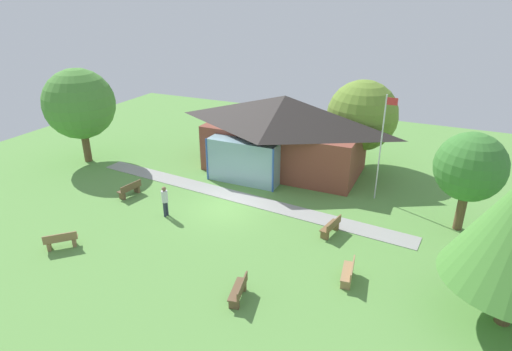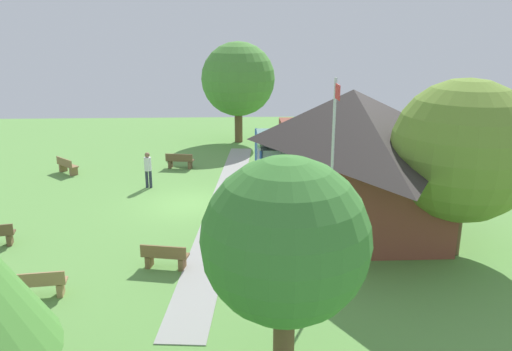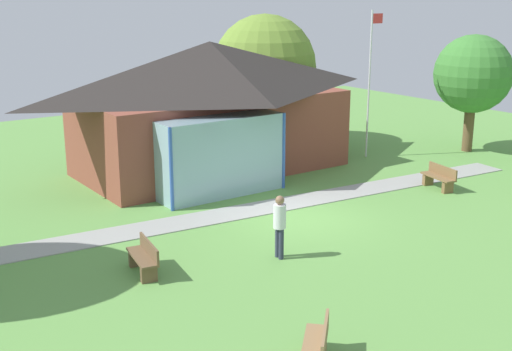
{
  "view_description": "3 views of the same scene",
  "coord_description": "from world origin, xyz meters",
  "views": [
    {
      "loc": [
        10.44,
        -18.76,
        11.28
      ],
      "look_at": [
        0.79,
        2.29,
        1.2
      ],
      "focal_mm": 30.01,
      "sensor_mm": 36.0,
      "label": 1
    },
    {
      "loc": [
        21.2,
        1.9,
        7.52
      ],
      "look_at": [
        -0.16,
        2.83,
        1.23
      ],
      "focal_mm": 35.95,
      "sensor_mm": 36.0,
      "label": 2
    },
    {
      "loc": [
        -12.57,
        -15.45,
        6.88
      ],
      "look_at": [
        -0.64,
        1.51,
        1.15
      ],
      "focal_mm": 46.73,
      "sensor_mm": 36.0,
      "label": 3
    }
  ],
  "objects": [
    {
      "name": "ground_plane",
      "position": [
        0.0,
        0.0,
        0.0
      ],
      "size": [
        44.0,
        44.0,
        0.0
      ],
      "primitive_type": "plane",
      "color": "#609947"
    },
    {
      "name": "pavilion",
      "position": [
        0.76,
        6.53,
        2.63
      ],
      "size": [
        11.08,
        6.83,
        5.06
      ],
      "color": "brown",
      "rests_on": "ground_plane"
    },
    {
      "name": "footpath",
      "position": [
        0.0,
        1.42,
        0.01
      ],
      "size": [
        20.72,
        3.13,
        0.03
      ],
      "primitive_type": "cube",
      "rotation": [
        0.0,
        0.0,
        -0.09
      ],
      "color": "#999993",
      "rests_on": "ground_plane"
    },
    {
      "name": "flagpole",
      "position": [
        7.42,
        4.65,
        3.38
      ],
      "size": [
        0.64,
        0.08,
        6.17
      ],
      "color": "silver",
      "rests_on": "ground_plane"
    },
    {
      "name": "bench_lawn_far_right",
      "position": [
        7.81,
        -3.72,
        0.4
      ],
      "size": [
        0.62,
        1.54,
        0.84
      ],
      "rotation": [
        0.0,
        0.0,
        1.7
      ],
      "color": "#9E7A51",
      "rests_on": "ground_plane"
    },
    {
      "name": "bench_mid_right",
      "position": [
        6.13,
        -0.36,
        0.4
      ],
      "size": [
        0.73,
        1.56,
        0.84
      ],
      "rotation": [
        0.0,
        0.0,
        1.37
      ],
      "color": "brown",
      "rests_on": "ground_plane"
    },
    {
      "name": "bench_mid_left",
      "position": [
        -5.9,
        -1.08,
        0.4
      ],
      "size": [
        0.69,
        1.55,
        0.84
      ],
      "rotation": [
        0.0,
        0.0,
        1.4
      ],
      "color": "brown",
      "rests_on": "ground_plane"
    },
    {
      "name": "bench_front_left",
      "position": [
        -5.14,
        -6.9,
        0.4
      ],
      "size": [
        1.37,
        1.37,
        0.84
      ],
      "rotation": [
        0.0,
        0.0,
        0.79
      ],
      "color": "olive",
      "rests_on": "ground_plane"
    },
    {
      "name": "bench_front_right",
      "position": [
        4.16,
        -6.67,
        0.4
      ],
      "size": [
        0.74,
        1.56,
        0.84
      ],
      "rotation": [
        0.0,
        0.0,
        1.78
      ],
      "color": "brown",
      "rests_on": "ground_plane"
    },
    {
      "name": "visitor_strolling_lawn",
      "position": [
        -2.5,
        -2.23,
        1.02
      ],
      "size": [
        0.34,
        0.34,
        1.74
      ],
      "rotation": [
        0.0,
        0.0,
        1.47
      ],
      "color": "#2D3347",
      "rests_on": "ground_plane"
    },
    {
      "name": "tree_behind_pavilion_right",
      "position": [
        5.35,
        9.31,
        3.59
      ],
      "size": [
        4.7,
        4.7,
        5.95
      ],
      "color": "brown",
      "rests_on": "ground_plane"
    },
    {
      "name": "tree_east_hedge",
      "position": [
        11.9,
        2.89,
        3.41
      ],
      "size": [
        3.4,
        3.4,
        5.14
      ],
      "color": "brown",
      "rests_on": "ground_plane"
    },
    {
      "name": "tree_west_hedge",
      "position": [
        -12.39,
        2.2,
        4.14
      ],
      "size": [
        4.78,
        4.78,
        6.55
      ],
      "color": "brown",
      "rests_on": "ground_plane"
    }
  ]
}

